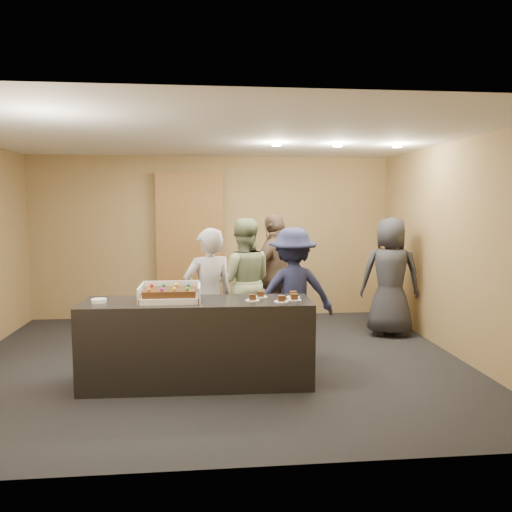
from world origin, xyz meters
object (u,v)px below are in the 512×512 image
at_px(storage_cabinet, 190,246).
at_px(person_navy_man, 293,293).
at_px(person_server_grey, 209,299).
at_px(person_sage_man, 243,282).
at_px(cake_box, 170,297).
at_px(serving_counter, 198,342).
at_px(person_brown_extra, 276,275).
at_px(sheet_cake, 170,292).
at_px(plate_stack, 99,301).
at_px(person_dark_suit, 390,276).

bearing_deg(storage_cabinet, person_navy_man, -60.57).
distance_m(person_server_grey, person_sage_man, 1.02).
xyz_separation_m(storage_cabinet, person_server_grey, (0.29, -2.64, -0.39)).
bearing_deg(cake_box, serving_counter, -4.71).
bearing_deg(person_brown_extra, storage_cabinet, -90.91).
distance_m(person_server_grey, person_navy_man, 1.08).
bearing_deg(person_brown_extra, sheet_cake, 8.34).
distance_m(serving_counter, plate_stack, 1.11).
distance_m(cake_box, person_sage_man, 1.65).
bearing_deg(plate_stack, cake_box, 1.84).
height_order(sheet_cake, plate_stack, sheet_cake).
xyz_separation_m(cake_box, person_sage_man, (0.87, 1.40, -0.08)).
height_order(plate_stack, person_sage_man, person_sage_man).
bearing_deg(person_sage_man, serving_counter, 69.85).
xyz_separation_m(person_navy_man, person_brown_extra, (-0.06, 1.05, 0.08)).
xyz_separation_m(storage_cabinet, person_sage_man, (0.75, -1.73, -0.35)).
bearing_deg(serving_counter, person_dark_suit, 33.47).
height_order(sheet_cake, person_brown_extra, person_brown_extra).
bearing_deg(plate_stack, person_navy_man, 20.34).
bearing_deg(person_navy_man, storage_cabinet, -64.19).
bearing_deg(storage_cabinet, cake_box, -92.15).
bearing_deg(plate_stack, storage_cabinet, 74.99).
xyz_separation_m(serving_counter, person_sage_man, (0.59, 1.43, 0.41)).
distance_m(storage_cabinet, person_server_grey, 2.68).
bearing_deg(person_navy_man, person_dark_suit, -153.65).
bearing_deg(sheet_cake, cake_box, 89.15).
bearing_deg(storage_cabinet, serving_counter, -87.04).
relative_size(person_sage_man, person_dark_suit, 1.00).
distance_m(sheet_cake, plate_stack, 0.73).
bearing_deg(person_dark_suit, serving_counter, 45.35).
bearing_deg(person_navy_man, plate_stack, 16.73).
relative_size(serving_counter, storage_cabinet, 0.99).
height_order(person_server_grey, person_dark_suit, person_dark_suit).
xyz_separation_m(storage_cabinet, cake_box, (-0.12, -3.13, -0.27)).
relative_size(person_sage_man, person_navy_man, 1.06).
relative_size(cake_box, person_brown_extra, 0.35).
height_order(plate_stack, person_dark_suit, person_dark_suit).
distance_m(serving_counter, sheet_cake, 0.61).
distance_m(storage_cabinet, sheet_cake, 3.16).
relative_size(storage_cabinet, person_navy_man, 1.49).
distance_m(storage_cabinet, person_sage_man, 1.92).
distance_m(serving_counter, person_brown_extra, 2.20).
xyz_separation_m(serving_counter, person_navy_man, (1.16, 0.80, 0.36)).
bearing_deg(serving_counter, person_sage_man, 68.94).
distance_m(cake_box, plate_stack, 0.73).
bearing_deg(sheet_cake, person_sage_man, 58.56).
height_order(serving_counter, cake_box, cake_box).
xyz_separation_m(sheet_cake, person_brown_extra, (1.38, 1.85, -0.11)).
relative_size(sheet_cake, person_server_grey, 0.32).
xyz_separation_m(sheet_cake, person_server_grey, (0.41, 0.52, -0.18)).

